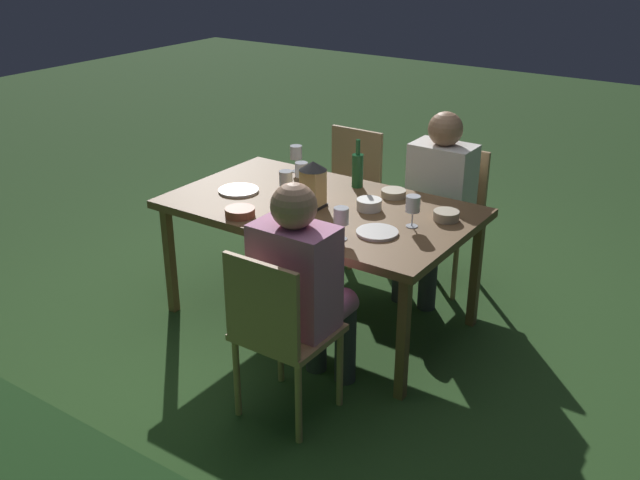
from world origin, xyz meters
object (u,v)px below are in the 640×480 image
object	(u,v)px
person_in_pink	(303,283)
wine_glass_c	(286,180)
chair_side_right_a	(278,329)
plate_a	(377,232)
plate_b	(239,190)
wine_glass_e	(413,205)
bowl_olives	(446,215)
bowl_dip	(394,193)
person_in_cream	(436,196)
bowl_salad	(240,212)
green_bottle_on_table	(358,169)
bowl_bread	(369,204)
wine_glass_b	(296,154)
wine_glass_d	(341,218)
lantern_centerpiece	(313,182)
chair_side_left_b	(347,187)
wine_glass_a	(301,171)
chair_side_left_a	(448,210)
dining_table	(320,213)

from	to	relation	value
person_in_pink	wine_glass_c	bearing A→B (deg)	-48.24
chair_side_right_a	person_in_pink	distance (m)	0.25
plate_a	plate_b	xyz separation A→B (m)	(0.99, -0.08, 0.00)
wine_glass_e	plate_a	xyz separation A→B (m)	(0.10, 0.18, -0.11)
bowl_olives	bowl_dip	xyz separation A→B (m)	(0.40, -0.15, -0.01)
chair_side_right_a	bowl_dip	world-z (taller)	chair_side_right_a
person_in_cream	wine_glass_c	bearing A→B (deg)	51.22
person_in_cream	bowl_salad	bearing A→B (deg)	59.20
green_bottle_on_table	bowl_bread	size ratio (longest dim) A/B	2.10
chair_side_right_a	wine_glass_b	size ratio (longest dim) A/B	5.15
wine_glass_d	bowl_olives	xyz separation A→B (m)	(-0.32, -0.53, -0.09)
wine_glass_e	plate_b	size ratio (longest dim) A/B	0.71
lantern_centerpiece	plate_a	xyz separation A→B (m)	(-0.49, 0.13, -0.14)
chair_side_left_b	bowl_salad	world-z (taller)	chair_side_left_b
chair_side_right_a	bowl_dip	bearing A→B (deg)	-85.05
green_bottle_on_table	wine_glass_e	xyz separation A→B (m)	(-0.56, 0.36, 0.01)
person_in_pink	wine_glass_e	size ratio (longest dim) A/B	6.80
bowl_bread	bowl_olives	bearing A→B (deg)	-166.29
chair_side_right_a	plate_a	world-z (taller)	chair_side_right_a
person_in_pink	wine_glass_a	distance (m)	1.06
wine_glass_a	chair_side_left_a	bearing A→B (deg)	-128.95
person_in_cream	wine_glass_b	size ratio (longest dim) A/B	6.80
dining_table	bowl_olives	size ratio (longest dim) A/B	12.39
dining_table	person_in_pink	distance (m)	0.80
green_bottle_on_table	lantern_centerpiece	bearing A→B (deg)	85.91
wine_glass_c	bowl_olives	world-z (taller)	wine_glass_c
wine_glass_e	plate_a	world-z (taller)	wine_glass_e
wine_glass_d	plate_b	size ratio (longest dim) A/B	0.71
person_in_pink	lantern_centerpiece	xyz separation A→B (m)	(0.40, -0.65, 0.23)
dining_table	plate_a	bearing A→B (deg)	159.93
chair_side_right_a	lantern_centerpiece	xyz separation A→B (m)	(0.40, -0.85, 0.38)
chair_side_left_b	bowl_olives	bearing A→B (deg)	146.62
wine_glass_d	chair_side_left_a	bearing A→B (deg)	-91.26
wine_glass_b	bowl_olives	distance (m)	1.16
plate_b	bowl_dip	xyz separation A→B (m)	(-0.79, -0.44, 0.01)
plate_a	lantern_centerpiece	bearing A→B (deg)	-14.50
bowl_dip	person_in_cream	bearing A→B (deg)	-107.08
green_bottle_on_table	wine_glass_c	world-z (taller)	green_bottle_on_table
wine_glass_a	plate_b	world-z (taller)	wine_glass_a
dining_table	plate_a	xyz separation A→B (m)	(-0.47, 0.17, 0.06)
chair_side_left_a	bowl_bread	distance (m)	0.85
chair_side_right_a	bowl_olives	world-z (taller)	chair_side_right_a
person_in_cream	person_in_pink	distance (m)	1.40
bowl_olives	wine_glass_d	bearing A→B (deg)	58.59
wine_glass_b	wine_glass_c	distance (m)	0.50
wine_glass_c	plate_b	xyz separation A→B (m)	(0.31, 0.06, -0.11)
chair_side_left_b	lantern_centerpiece	distance (m)	1.08
person_in_cream	wine_glass_e	distance (m)	0.74
wine_glass_c	chair_side_left_a	bearing A→B (deg)	-122.42
wine_glass_c	wine_glass_d	bearing A→B (deg)	152.17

